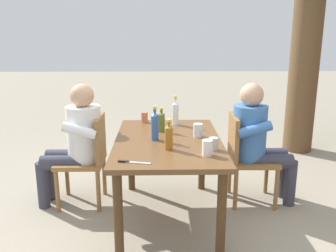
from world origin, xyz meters
TOP-DOWN VIEW (x-y plane):
  - ground_plane at (0.00, 0.00)m, footprint 24.00×24.00m
  - dining_table at (0.00, 0.00)m, footprint 1.42×0.91m
  - chair_far_left at (-0.32, 0.75)m, footprint 0.45×0.45m
  - chair_near_left at (-0.32, -0.75)m, footprint 0.44×0.44m
  - person_in_white_shirt at (-0.32, 0.86)m, footprint 0.47×0.62m
  - person_in_plaid_shirt at (-0.32, -0.86)m, footprint 0.47×0.62m
  - bottle_blue at (0.01, -0.11)m, footprint 0.06×0.06m
  - bottle_clear at (-0.51, 0.08)m, footprint 0.06×0.06m
  - bottle_olive at (-0.26, -0.05)m, footprint 0.06×0.06m
  - bottle_amber at (0.27, -0.00)m, footprint 0.06×0.06m
  - cup_white at (0.42, 0.28)m, footprint 0.08×0.08m
  - cup_steel at (0.29, 0.35)m, footprint 0.08×0.08m
  - cup_terracotta at (-0.61, -0.23)m, footprint 0.07×0.07m
  - cup_glass at (-0.08, 0.26)m, footprint 0.08×0.08m
  - table_knife at (0.57, -0.27)m, footprint 0.07×0.24m

SIDE VIEW (x-z plane):
  - ground_plane at x=0.00m, z-range 0.00..0.00m
  - chair_far_left at x=-0.32m, z-range 0.05..0.92m
  - chair_near_left at x=-0.32m, z-range 0.05..0.92m
  - dining_table at x=0.00m, z-range 0.27..1.01m
  - person_in_white_shirt at x=-0.32m, z-range 0.07..1.25m
  - person_in_plaid_shirt at x=-0.32m, z-range 0.07..1.25m
  - table_knife at x=0.57m, z-range 0.74..0.75m
  - cup_steel at x=0.29m, z-range 0.74..0.84m
  - cup_terracotta at x=-0.61m, z-range 0.74..0.84m
  - cup_glass at x=-0.08m, z-range 0.74..0.86m
  - cup_white at x=0.42m, z-range 0.74..0.86m
  - bottle_olive at x=-0.26m, z-range 0.72..0.95m
  - bottle_amber at x=0.27m, z-range 0.72..0.97m
  - bottle_clear at x=-0.51m, z-range 0.72..1.01m
  - bottle_blue at x=0.01m, z-range 0.72..1.01m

